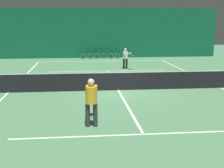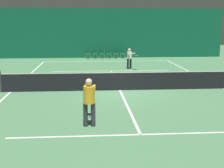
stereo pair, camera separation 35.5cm
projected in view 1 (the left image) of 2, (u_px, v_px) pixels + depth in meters
name	position (u px, v px, depth m)	size (l,w,h in m)	color
ground_plane	(118.00, 90.00, 15.97)	(60.00, 60.00, 0.00)	#4C7F56
backdrop_curtain	(99.00, 33.00, 29.87)	(23.00, 0.12, 4.71)	#0F5138
court_line_baseline_far	(102.00, 61.00, 27.57)	(11.00, 0.10, 0.00)	white
court_line_service_far	(107.00, 71.00, 22.21)	(8.25, 0.10, 0.00)	white
court_line_service_near	(143.00, 134.00, 9.73)	(8.25, 0.10, 0.00)	white
court_line_sideline_left	(8.00, 93.00, 15.41)	(0.10, 23.80, 0.00)	white
court_line_sideline_right	(221.00, 88.00, 16.53)	(0.10, 23.80, 0.00)	white
court_line_centre	(118.00, 90.00, 15.97)	(0.10, 12.80, 0.00)	white
tennis_net	(118.00, 80.00, 15.87)	(12.00, 0.10, 1.07)	black
player_near	(91.00, 99.00, 10.32)	(0.45, 1.35, 1.63)	#2D2D38
player_far	(126.00, 57.00, 23.12)	(0.84, 1.31, 1.51)	black
courtside_chair_0	(84.00, 53.00, 29.54)	(0.44, 0.44, 0.84)	#99999E
courtside_chair_1	(91.00, 53.00, 29.61)	(0.44, 0.44, 0.84)	#99999E
courtside_chair_2	(98.00, 53.00, 29.68)	(0.44, 0.44, 0.84)	#99999E
courtside_chair_3	(105.00, 53.00, 29.75)	(0.44, 0.44, 0.84)	#99999E
courtside_chair_4	(112.00, 53.00, 29.81)	(0.44, 0.44, 0.84)	#99999E
courtside_chair_5	(118.00, 53.00, 29.88)	(0.44, 0.44, 0.84)	#99999E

